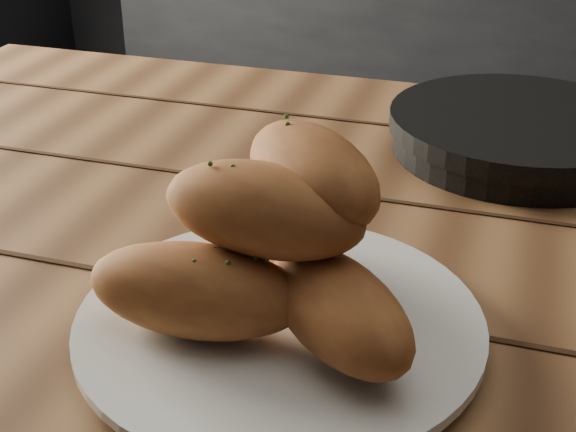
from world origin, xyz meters
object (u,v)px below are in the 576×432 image
Objects in this scene: table at (480,356)px; plate at (280,325)px; bread_rolls at (265,253)px; skillet at (521,133)px.

plate reaches higher than table.
bread_rolls is 0.60× the size of skillet.
plate is (-0.14, -0.14, 0.10)m from table.
plate is 0.71× the size of skillet.
table is at bearing 45.18° from plate.
bread_rolls is 0.44m from skillet.
plate is 0.43m from skillet.
skillet is (0.15, 0.40, 0.01)m from plate.
bread_rolls is (-0.01, -0.00, 0.06)m from plate.
bread_rolls reaches higher than table.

